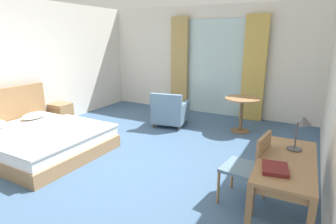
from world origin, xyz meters
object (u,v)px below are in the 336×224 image
Objects in this scene: writing_desk at (286,167)px; desk_chair at (251,165)px; nightstand at (61,114)px; round_cafe_table at (242,107)px; desk_lamp at (302,126)px; closed_book at (275,168)px; armchair_by_window at (170,112)px; bed at (38,139)px.

desk_chair is (-0.40, 0.12, -0.12)m from writing_desk.
nightstand is 0.67× the size of round_cafe_table.
closed_book is at bearing -105.29° from desk_lamp.
closed_book is (4.89, -1.59, 0.50)m from nightstand.
writing_desk is at bearing 65.81° from closed_book.
desk_lamp reaches higher than armchair_by_window.
bed is 2.46× the size of armchair_by_window.
writing_desk is 1.84× the size of round_cafe_table.
desk_lamp reaches higher than round_cafe_table.
desk_lamp is at bearing -10.45° from nightstand.
writing_desk reaches higher than nightstand.
round_cafe_table is at bearing 13.20° from armchair_by_window.
desk_chair is at bearing 2.59° from bed.
desk_chair is 2.14× the size of desk_lamp.
nightstand is at bearing -158.86° from round_cafe_table.
desk_chair is 3.11× the size of closed_book.
desk_lamp reaches higher than bed.
armchair_by_window is (-2.68, 2.38, -0.32)m from writing_desk.
desk_lamp is (4.17, 0.37, 0.79)m from bed.
desk_chair is at bearing 163.05° from writing_desk.
desk_chair is at bearing -13.96° from nightstand.
desk_lamp is at bearing 64.75° from closed_book.
writing_desk is at bearing 0.64° from bed.
nightstand is at bearing -153.93° from armchair_by_window.
armchair_by_window is (2.30, 1.12, 0.07)m from nightstand.
closed_book is 3.78m from armchair_by_window.
bed is at bearing -55.45° from nightstand.
bed is 2.80m from armchair_by_window.
desk_lamp is 0.73m from closed_book.
writing_desk is 0.43m from desk_chair.
nightstand is 0.57× the size of armchair_by_window.
nightstand is at bearing 124.55° from bed.
nightstand is 2.56m from armchair_by_window.
bed is 7.35× the size of closed_book.
desk_lamp is (0.49, 0.20, 0.51)m from desk_chair.
closed_book is at bearing -46.22° from armchair_by_window.
round_cafe_table is (-1.23, 2.42, -0.48)m from desk_lamp.
round_cafe_table is (-0.74, 2.62, 0.04)m from desk_chair.
closed_book reaches higher than writing_desk.
nightstand is (-0.90, 1.30, 0.01)m from bed.
desk_lamp reaches higher than nightstand.
bed is at bearing -119.92° from armchair_by_window.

